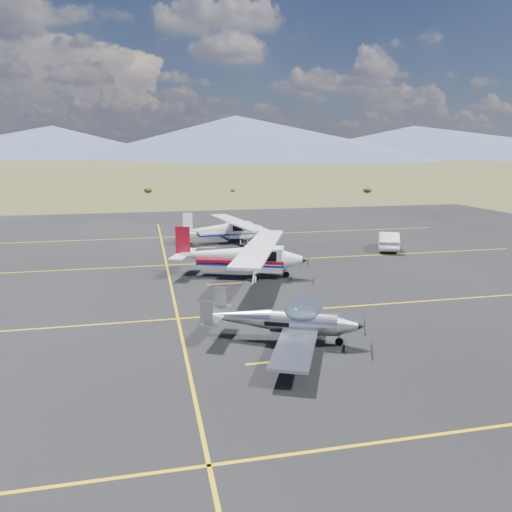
{
  "coord_description": "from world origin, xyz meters",
  "views": [
    {
      "loc": [
        -7.23,
        -19.72,
        7.48
      ],
      "look_at": [
        -1.2,
        7.27,
        1.6
      ],
      "focal_mm": 35.0,
      "sensor_mm": 36.0,
      "label": 1
    }
  ],
  "objects_px": {
    "aircraft_low_wing": "(286,321)",
    "sedan": "(389,241)",
    "aircraft_cessna": "(241,255)",
    "aircraft_plain": "(225,229)"
  },
  "relations": [
    {
      "from": "sedan",
      "to": "aircraft_plain",
      "type": "bearing_deg",
      "value": -1.21
    },
    {
      "from": "aircraft_low_wing",
      "to": "aircraft_cessna",
      "type": "height_order",
      "value": "aircraft_cessna"
    },
    {
      "from": "sedan",
      "to": "aircraft_low_wing",
      "type": "bearing_deg",
      "value": 76.66
    },
    {
      "from": "aircraft_plain",
      "to": "sedan",
      "type": "distance_m",
      "value": 13.05
    },
    {
      "from": "aircraft_cessna",
      "to": "aircraft_plain",
      "type": "bearing_deg",
      "value": 106.7
    },
    {
      "from": "aircraft_cessna",
      "to": "aircraft_plain",
      "type": "xyz_separation_m",
      "value": [
        0.88,
        11.4,
        -0.15
      ]
    },
    {
      "from": "aircraft_low_wing",
      "to": "aircraft_plain",
      "type": "distance_m",
      "value": 22.21
    },
    {
      "from": "aircraft_plain",
      "to": "aircraft_low_wing",
      "type": "bearing_deg",
      "value": -102.62
    },
    {
      "from": "aircraft_low_wing",
      "to": "aircraft_cessna",
      "type": "bearing_deg",
      "value": 112.43
    },
    {
      "from": "aircraft_low_wing",
      "to": "sedan",
      "type": "bearing_deg",
      "value": 75.84
    }
  ]
}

